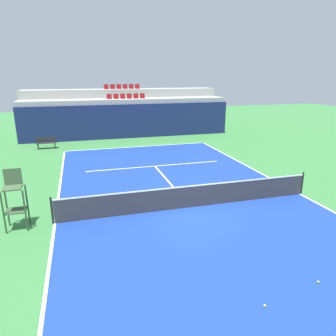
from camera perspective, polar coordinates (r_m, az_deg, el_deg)
The scene contains 17 objects.
ground_plane at distance 13.28m, azimuth 4.21°, elevation -7.22°, with size 80.00×80.00×0.00m, color #387A3D.
court_surface at distance 13.27m, azimuth 4.21°, elevation -7.20°, with size 11.00×24.00×0.01m, color navy.
baseline_far at distance 24.30m, azimuth -5.53°, elevation 3.91°, with size 11.00×0.10×0.00m, color white.
sideline_left at distance 12.62m, azimuth -20.07°, elevation -9.54°, with size 0.10×24.00×0.00m, color white.
sideline_right at distance 15.89m, azimuth 23.06°, elevation -4.42°, with size 0.10×24.00×0.00m, color white.
service_line_far at distance 19.04m, azimuth -2.41°, elevation 0.35°, with size 8.26×0.10×0.00m, color white.
centre_service_line at distance 16.10m, azimuth 0.29°, elevation -2.74°, with size 0.10×6.40×0.00m, color white.
back_wall at distance 27.67m, azimuth -7.07°, elevation 8.50°, with size 18.30×0.30×2.93m, color navy.
stands_tier_lower at distance 28.97m, azimuth -7.52°, elevation 9.24°, with size 18.30×2.40×3.32m, color #9E9E99.
stands_tier_upper at distance 31.28m, azimuth -8.24°, elevation 10.46°, with size 18.30×2.40×4.07m, color #9E9E99.
seating_row_lower at distance 28.89m, azimuth -7.69°, elevation 12.78°, with size 3.45×0.44×0.44m.
seating_row_upper at distance 31.22m, azimuth -8.43°, elevation 14.42°, with size 3.45×0.44×0.44m.
tennis_net at distance 13.08m, azimuth 4.25°, elevation -5.19°, with size 11.08×0.08×1.07m.
umpire_chair at distance 12.40m, azimuth -26.37°, elevation -4.87°, with size 0.76×0.66×2.20m.
player_bench at distance 25.29m, azimuth -21.46°, elevation 4.48°, with size 1.50×0.40×0.85m.
tennis_ball_0 at distance 8.52m, azimuth 17.34°, elevation -22.98°, with size 0.07×0.07×0.07m, color #CCE033.
tennis_ball_1 at distance 9.77m, azimuth 25.86°, elevation -18.31°, with size 0.07×0.07×0.07m, color #CCE033.
Camera 1 is at (-4.27, -11.36, 5.39)m, focal length 33.18 mm.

